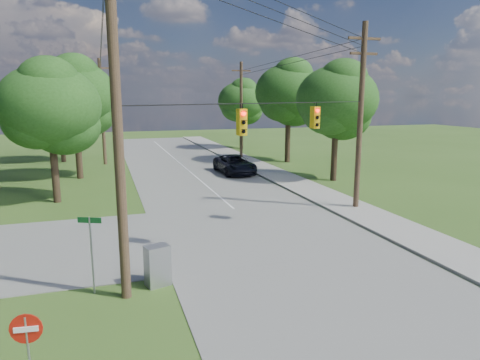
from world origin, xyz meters
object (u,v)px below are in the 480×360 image
object	(u,v)px
pole_north_w	(102,111)
pole_sw	(116,105)
pole_ne	(360,115)
control_cabinet	(157,265)
car_main_north	(235,164)
do_not_enter_sign	(27,337)
pole_north_e	(241,110)

from	to	relation	value
pole_north_w	pole_sw	bearing A→B (deg)	-89.23
pole_sw	pole_ne	distance (m)	15.51
pole_north_w	control_cabinet	distance (m)	29.37
pole_sw	pole_north_w	distance (m)	29.62
pole_sw	car_main_north	bearing A→B (deg)	64.15
control_cabinet	pole_sw	bearing A→B (deg)	-167.79
car_main_north	pole_north_w	bearing A→B (deg)	139.00
car_main_north	control_cabinet	bearing A→B (deg)	-115.16
car_main_north	do_not_enter_sign	distance (m)	28.10
car_main_north	control_cabinet	size ratio (longest dim) A/B	3.86
pole_north_w	car_main_north	distance (m)	14.34
pole_ne	control_cabinet	xyz separation A→B (m)	(-12.40, -7.00, -4.75)
pole_north_e	car_main_north	size ratio (longest dim) A/B	1.80
pole_sw	do_not_enter_sign	size ratio (longest dim) A/B	5.92
pole_ne	do_not_enter_sign	distance (m)	20.16
pole_ne	car_main_north	size ratio (longest dim) A/B	1.89
do_not_enter_sign	pole_ne	bearing A→B (deg)	44.76
pole_north_w	do_not_enter_sign	size ratio (longest dim) A/B	4.94
pole_ne	do_not_enter_sign	size ratio (longest dim) A/B	5.18
pole_sw	pole_north_w	bearing A→B (deg)	90.77
pole_north_e	do_not_enter_sign	bearing A→B (deg)	-114.79
pole_north_e	pole_north_w	world-z (taller)	same
car_main_north	control_cabinet	world-z (taller)	car_main_north
pole_ne	control_cabinet	world-z (taller)	pole_ne
pole_sw	pole_ne	xyz separation A→B (m)	(13.50, 7.60, -0.76)
pole_sw	control_cabinet	distance (m)	5.65
pole_ne	do_not_enter_sign	xyz separation A→B (m)	(-15.71, -12.00, -3.97)
pole_ne	do_not_enter_sign	world-z (taller)	pole_ne
pole_sw	control_cabinet	bearing A→B (deg)	28.61
pole_north_e	control_cabinet	world-z (taller)	pole_north_e
pole_sw	car_main_north	size ratio (longest dim) A/B	2.16
pole_sw	do_not_enter_sign	bearing A→B (deg)	-116.62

